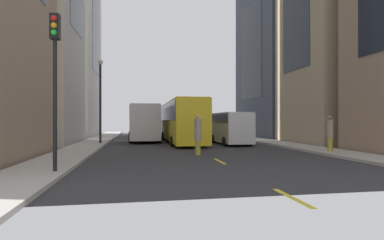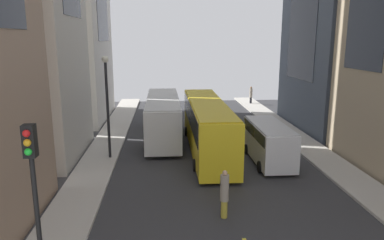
# 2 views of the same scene
# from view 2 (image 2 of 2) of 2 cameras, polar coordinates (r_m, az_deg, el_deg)

# --- Properties ---
(ground_plane) EXTENTS (41.47, 41.47, 0.00)m
(ground_plane) POSITION_cam_2_polar(r_m,az_deg,el_deg) (27.56, 2.30, -4.17)
(ground_plane) COLOR #333335
(sidewalk_west) EXTENTS (2.39, 44.00, 0.15)m
(sidewalk_west) POSITION_cam_2_polar(r_m,az_deg,el_deg) (27.70, -13.43, -4.26)
(sidewalk_west) COLOR #B2ADA3
(sidewalk_west) RESTS_ON ground
(sidewalk_east) EXTENTS (2.39, 44.00, 0.15)m
(sidewalk_east) POSITION_cam_2_polar(r_m,az_deg,el_deg) (29.37, 17.10, -3.51)
(sidewalk_east) COLOR #B2ADA3
(sidewalk_east) RESTS_ON ground
(lane_stripe_2) EXTENTS (0.16, 2.00, 0.01)m
(lane_stripe_2) POSITION_cam_2_polar(r_m,az_deg,el_deg) (21.01, 4.56, -9.65)
(lane_stripe_2) COLOR yellow
(lane_stripe_2) RESTS_ON ground
(lane_stripe_3) EXTENTS (0.16, 2.00, 0.01)m
(lane_stripe_3) POSITION_cam_2_polar(r_m,az_deg,el_deg) (27.55, 2.30, -4.15)
(lane_stripe_3) COLOR yellow
(lane_stripe_3) RESTS_ON ground
(lane_stripe_4) EXTENTS (0.16, 2.00, 0.01)m
(lane_stripe_4) POSITION_cam_2_polar(r_m,az_deg,el_deg) (34.28, 0.93, -0.79)
(lane_stripe_4) COLOR yellow
(lane_stripe_4) RESTS_ON ground
(lane_stripe_5) EXTENTS (0.16, 2.00, 0.01)m
(lane_stripe_5) POSITION_cam_2_polar(r_m,az_deg,el_deg) (41.09, 0.02, 1.47)
(lane_stripe_5) COLOR yellow
(lane_stripe_5) RESTS_ON ground
(lane_stripe_6) EXTENTS (0.16, 2.00, 0.01)m
(lane_stripe_6) POSITION_cam_2_polar(r_m,az_deg,el_deg) (47.96, -0.64, 3.09)
(lane_stripe_6) COLOR yellow
(lane_stripe_6) RESTS_ON ground
(building_east_2) EXTENTS (8.55, 11.34, 19.72)m
(building_east_2) POSITION_cam_2_polar(r_m,az_deg,el_deg) (35.67, 23.59, 14.67)
(building_east_2) COLOR #4C5666
(building_east_2) RESTS_ON ground
(city_bus_white) EXTENTS (2.80, 11.32, 3.35)m
(city_bus_white) POSITION_cam_2_polar(r_m,az_deg,el_deg) (29.45, -4.57, 0.93)
(city_bus_white) COLOR silver
(city_bus_white) RESTS_ON ground
(streetcar_yellow) EXTENTS (2.70, 13.53, 3.59)m
(streetcar_yellow) POSITION_cam_2_polar(r_m,az_deg,el_deg) (26.07, 2.38, -0.31)
(streetcar_yellow) COLOR yellow
(streetcar_yellow) RESTS_ON ground
(delivery_van_white) EXTENTS (2.25, 5.81, 2.58)m
(delivery_van_white) POSITION_cam_2_polar(r_m,az_deg,el_deg) (24.18, 11.97, -3.11)
(delivery_van_white) COLOR white
(delivery_van_white) RESTS_ON ground
(car_blue_0) EXTENTS (1.95, 4.60, 1.52)m
(car_blue_0) POSITION_cam_2_polar(r_m,az_deg,el_deg) (40.58, 2.20, 2.60)
(car_blue_0) COLOR #2338AD
(car_blue_0) RESTS_ON ground
(pedestrian_waiting_curb) EXTENTS (0.36, 0.36, 2.09)m
(pedestrian_waiting_curb) POSITION_cam_2_polar(r_m,az_deg,el_deg) (45.49, 9.23, 3.99)
(pedestrian_waiting_curb) COLOR black
(pedestrian_waiting_curb) RESTS_ON ground
(pedestrian_crossing_near) EXTENTS (0.40, 0.40, 2.26)m
(pedestrian_crossing_near) POSITION_cam_2_polar(r_m,az_deg,el_deg) (16.69, 5.12, -11.34)
(pedestrian_crossing_near) COLOR gold
(pedestrian_crossing_near) RESTS_ON ground
(traffic_light_near_corner) EXTENTS (0.32, 0.44, 5.60)m
(traffic_light_near_corner) POSITION_cam_2_polar(r_m,az_deg,el_deg) (10.98, -23.58, -9.28)
(traffic_light_near_corner) COLOR black
(traffic_light_near_corner) RESTS_ON ground
(streetlamp_near) EXTENTS (0.44, 0.44, 6.76)m
(streetlamp_near) POSITION_cam_2_polar(r_m,az_deg,el_deg) (24.30, -13.20, 3.66)
(streetlamp_near) COLOR black
(streetlamp_near) RESTS_ON ground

